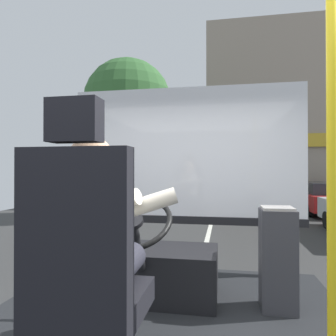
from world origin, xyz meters
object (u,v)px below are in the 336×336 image
(handrail_pole, at_px, (332,179))
(parked_car_red, at_px, (322,197))
(bus_driver, at_px, (96,233))
(steering_console, at_px, (149,270))
(fare_box, at_px, (278,258))
(driver_seat, at_px, (85,276))
(parked_car_black, at_px, (292,188))

(handrail_pole, xyz_separation_m, parked_car_red, (3.46, 11.99, -1.03))
(bus_driver, xyz_separation_m, steering_console, (0.00, 1.08, -0.52))
(fare_box, bearing_deg, driver_seat, -130.91)
(parked_car_red, relative_size, parked_car_black, 1.16)
(bus_driver, xyz_separation_m, parked_car_red, (4.55, 12.11, -0.77))
(bus_driver, height_order, handrail_pole, handrail_pole)
(fare_box, bearing_deg, parked_car_red, 72.24)
(driver_seat, relative_size, parked_car_black, 0.35)
(driver_seat, height_order, handrail_pole, handrail_pole)
(steering_console, xyz_separation_m, fare_box, (1.00, -0.04, 0.16))
(steering_console, height_order, parked_car_red, steering_console)
(driver_seat, bearing_deg, fare_box, 49.09)
(driver_seat, height_order, fare_box, driver_seat)
(steering_console, bearing_deg, handrail_pole, -41.29)
(driver_seat, bearing_deg, parked_car_red, 69.60)
(bus_driver, height_order, fare_box, bus_driver)
(driver_seat, distance_m, fare_box, 1.54)
(handrail_pole, bearing_deg, steering_console, 138.71)
(bus_driver, xyz_separation_m, parked_car_black, (4.47, 17.40, -0.69))
(handrail_pole, bearing_deg, fare_box, 95.52)
(driver_seat, height_order, parked_car_red, driver_seat)
(handrail_pole, bearing_deg, driver_seat, -167.70)
(driver_seat, bearing_deg, steering_console, 90.00)
(parked_car_red, bearing_deg, parked_car_black, 90.85)
(handrail_pole, distance_m, fare_box, 1.11)
(parked_car_red, bearing_deg, driver_seat, -110.40)
(parked_car_red, bearing_deg, bus_driver, -110.58)
(steering_console, relative_size, fare_box, 1.43)
(driver_seat, bearing_deg, bus_driver, 90.00)
(driver_seat, relative_size, parked_car_red, 0.30)
(bus_driver, xyz_separation_m, fare_box, (1.00, 1.04, -0.36))
(driver_seat, distance_m, parked_car_red, 13.06)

